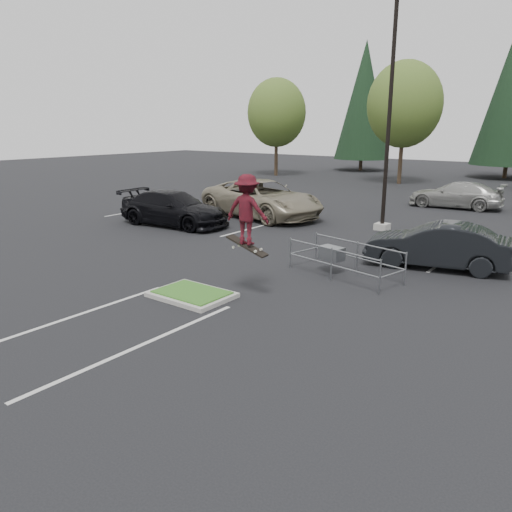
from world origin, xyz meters
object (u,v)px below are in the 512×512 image
Objects in this scene: cart_corral at (335,254)px; car_far_silver at (456,195)px; light_pole at (389,128)px; decid_a at (277,115)px; conif_a at (364,101)px; skateboarder at (247,210)px; decid_b at (404,107)px; car_l_black at (173,208)px; car_r_charc at (437,245)px; car_l_tan at (262,198)px.

cart_corral is 16.12m from car_far_silver.
light_pole is 1.14× the size of decid_a.
conif_a is at bearing 126.61° from cart_corral.
skateboarder is 0.43× the size of car_far_silver.
conif_a reaches higher than decid_a.
decid_b reaches higher than skateboarder.
skateboarder reaches higher than car_l_black.
cart_corral is 3.62m from car_r_charc.
car_l_tan is (8.06, -28.64, -6.13)m from conif_a.
conif_a reaches higher than cart_corral.
decid_b is at bearing 119.51° from cart_corral.
car_r_charc is (10.51, -23.38, -5.27)m from decid_b.
decid_b is at bearing 10.64° from car_l_tan.
car_l_black reaches higher than car_far_silver.
light_pole is at bearing -95.69° from skateboarder.
decid_a is (-18.51, 18.03, 1.02)m from light_pole.
car_l_tan is (-7.14, 10.36, -1.49)m from skateboarder.
car_l_tan is at bearing -43.11° from car_far_silver.
car_l_black is at bearing -79.70° from conif_a.
car_far_silver reaches higher than cart_corral.
cart_corral is at bearing -65.64° from conif_a.
car_r_charc is at bearing -45.46° from decid_a.
decid_a is 34.95m from skateboarder.
decid_b is at bearing -85.62° from skateboarder.
light_pole reaches higher than car_l_tan.
car_r_charc is at bearing -101.50° from car_l_tan.
car_r_charc is (10.44, -4.21, -0.20)m from car_l_tan.
cart_corral is at bearing -54.87° from car_r_charc.
skateboarder reaches higher than car_l_tan.
car_l_tan reaches higher than car_far_silver.
car_l_black is at bearing -66.51° from decid_a.
decid_a is 2.31× the size of cart_corral.
car_r_charc is (4.00, -4.84, -3.79)m from light_pole.
cart_corral is 10.41m from car_l_black.
car_l_tan is at bearing -89.79° from decid_b.
light_pole is 7.34m from car_r_charc.
car_r_charc is at bearing -94.48° from car_l_black.
car_far_silver is (15.33, -19.45, -6.35)m from conif_a.
light_pole is at bearing -64.73° from car_l_black.
car_r_charc reaches higher than car_far_silver.
car_far_silver is (0.83, 8.55, -3.81)m from light_pole.
light_pole is at bearing -62.62° from conif_a.
car_l_tan reaches higher than car_r_charc.
car_l_tan is at bearing -174.34° from light_pole.
light_pole reaches higher than car_far_silver.
decid_a reaches higher than cart_corral.
light_pole is at bearing 114.17° from cart_corral.
light_pole is 1.05× the size of decid_b.
car_r_charc is (22.51, -22.88, -4.81)m from decid_a.
decid_a is 1.28× the size of car_l_tan.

